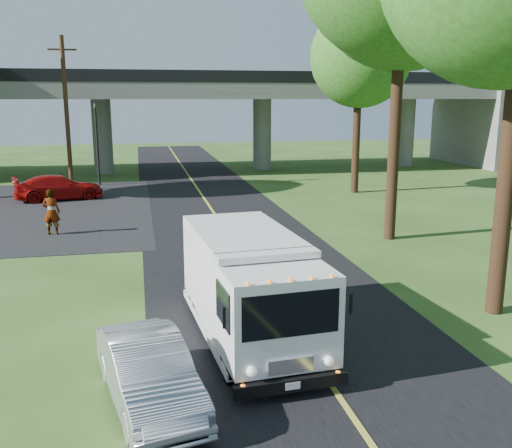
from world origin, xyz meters
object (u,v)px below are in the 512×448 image
object	(u,v)px
silver_sedan	(149,372)
utility_pole	(67,113)
pedestrian	(51,212)
red_sedan	(59,187)
step_van	(249,285)
traffic_signal	(97,135)
tree_right_far	(364,47)

from	to	relation	value
silver_sedan	utility_pole	bearing A→B (deg)	86.76
silver_sedan	pedestrian	bearing A→B (deg)	92.04
silver_sedan	pedestrian	xyz separation A→B (m)	(-3.58, 14.26, 0.33)
red_sedan	step_van	bearing A→B (deg)	-174.58
step_van	utility_pole	bearing A→B (deg)	100.61
traffic_signal	pedestrian	world-z (taller)	traffic_signal
utility_pole	tree_right_far	bearing A→B (deg)	-14.00
traffic_signal	silver_sedan	distance (m)	28.07
step_van	silver_sedan	size ratio (longest dim) A/B	1.59
traffic_signal	silver_sedan	size ratio (longest dim) A/B	1.36
step_van	red_sedan	size ratio (longest dim) A/B	1.29
silver_sedan	traffic_signal	bearing A→B (deg)	83.10
traffic_signal	red_sedan	distance (m)	5.92
silver_sedan	step_van	bearing A→B (deg)	33.69
step_van	traffic_signal	bearing A→B (deg)	96.25
red_sedan	pedestrian	bearing A→B (deg)	172.46
red_sedan	silver_sedan	distance (m)	23.23
step_van	red_sedan	world-z (taller)	step_van
red_sedan	utility_pole	bearing A→B (deg)	-19.58
traffic_signal	silver_sedan	bearing A→B (deg)	-84.85
step_van	pedestrian	size ratio (longest dim) A/B	3.18
tree_right_far	red_sedan	bearing A→B (deg)	176.19
utility_pole	red_sedan	world-z (taller)	utility_pole
utility_pole	step_van	bearing A→B (deg)	-74.82
tree_right_far	step_van	size ratio (longest dim) A/B	1.81
tree_right_far	step_van	xyz separation A→B (m)	(-10.35, -19.26, -6.95)
tree_right_far	red_sedan	xyz separation A→B (m)	(-17.07, 1.14, -7.62)
traffic_signal	tree_right_far	xyz separation A→B (m)	(15.21, -6.16, 5.10)
utility_pole	tree_right_far	world-z (taller)	tree_right_far
step_van	pedestrian	world-z (taller)	step_van
red_sedan	pedestrian	xyz separation A→B (m)	(0.79, -8.56, 0.27)
utility_pole	step_van	distance (m)	24.49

